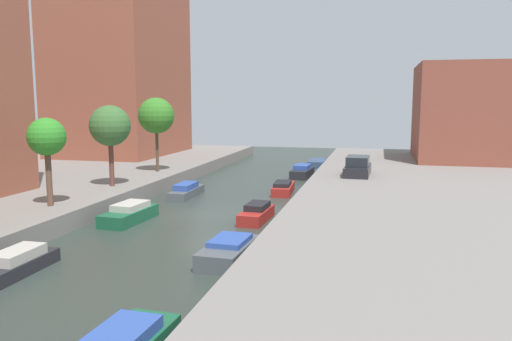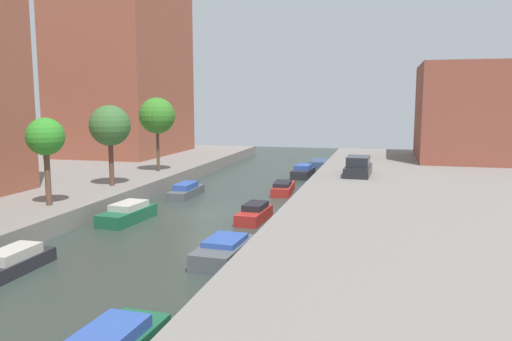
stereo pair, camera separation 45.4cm
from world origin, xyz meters
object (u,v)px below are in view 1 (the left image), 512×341
Objects in this scene: street_tree_2 at (47,138)px; moored_boat_right_2 at (257,214)px; apartment_tower_far at (119,24)px; moored_boat_left_2 at (129,214)px; moored_boat_left_3 at (186,191)px; moored_boat_right_5 at (317,163)px; moored_boat_right_4 at (302,172)px; moored_boat_left_1 at (15,264)px; moored_boat_right_1 at (229,251)px; low_block_right at (472,112)px; street_tree_4 at (156,116)px; parked_car at (358,167)px; moored_boat_right_3 at (283,188)px; street_tree_3 at (110,126)px.

moored_boat_right_2 is (10.29, 3.33, -4.15)m from street_tree_2.
apartment_tower_far is 29.69m from moored_boat_left_2.
moored_boat_left_3 is (4.04, 8.93, -4.16)m from street_tree_2.
moored_boat_left_3 is at bearing -110.82° from moored_boat_right_5.
moored_boat_right_5 is (7.10, 25.22, -0.11)m from moored_boat_left_2.
moored_boat_right_4 is at bearing 61.80° from street_tree_2.
moored_boat_left_1 is 8.07m from moored_boat_right_1.
moored_boat_right_5 is at bearing 77.76° from moored_boat_left_1.
low_block_right is 34.38m from moored_boat_right_1.
street_tree_4 reaches higher than parked_car.
moored_boat_right_1 is (-4.36, -18.45, -1.18)m from parked_car.
low_block_right is 3.32× the size of moored_boat_right_2.
moored_boat_right_2 is at bearing -121.32° from low_block_right.
apartment_tower_far reaches higher than moored_boat_left_3.
moored_boat_left_2 is (12.78, -23.10, -13.57)m from apartment_tower_far.
low_block_right is at bearing 4.64° from apartment_tower_far.
low_block_right is 28.59m from moored_boat_right_2.
moored_boat_left_2 is 12.10m from moored_boat_right_3.
low_block_right is 33.82m from moored_boat_left_2.
moored_boat_right_2 is (-14.63, -24.05, -4.98)m from low_block_right.
low_block_right is 28.31m from moored_boat_left_3.
street_tree_4 is 13.02m from moored_boat_right_4.
moored_boat_right_4 is (-0.42, 22.94, 0.05)m from moored_boat_right_1.
parked_car is at bearing -21.90° from apartment_tower_far.
street_tree_4 is at bearing 107.61° from moored_boat_left_2.
moored_boat_right_5 is (0.62, 15.01, -0.05)m from moored_boat_right_3.
moored_boat_left_3 is 14.22m from moored_boat_right_1.
street_tree_4 is 7.64m from moored_boat_left_3.
parked_car is at bearing -69.81° from moored_boat_right_5.
moored_boat_right_2 is 0.84× the size of moored_boat_right_3.
moored_boat_left_2 is at bearing -61.06° from apartment_tower_far.
moored_boat_left_1 is 0.99× the size of moored_boat_right_5.
parked_car is at bearing 49.38° from moored_boat_left_2.
moored_boat_right_4 is (10.39, 19.37, -4.09)m from street_tree_2.
moored_boat_right_5 is (-14.12, -0.64, -5.06)m from low_block_right.
street_tree_4 is 1.44× the size of moored_boat_right_3.
moored_boat_left_1 is 0.97× the size of moored_boat_right_3.
moored_boat_right_3 is 1.02× the size of moored_boat_right_5.
moored_boat_left_2 is at bearing -130.62° from parked_car.
moored_boat_left_2 is 7.42m from moored_boat_left_3.
low_block_right is 22.07m from moored_boat_right_3.
street_tree_3 is at bearing -117.89° from moored_boat_right_5.
apartment_tower_far is 31.83m from moored_boat_right_2.
low_block_right reaches higher than street_tree_4.
moored_boat_left_3 is 8.40m from moored_boat_right_2.
moored_boat_left_3 is 19.05m from moored_boat_right_5.
moored_boat_right_2 is 8.40m from moored_boat_right_3.
parked_car is (15.17, 1.69, -3.70)m from street_tree_4.
moored_boat_left_2 is (-21.22, -25.86, -4.95)m from low_block_right.
parked_car is (15.17, 8.56, -3.25)m from street_tree_3.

